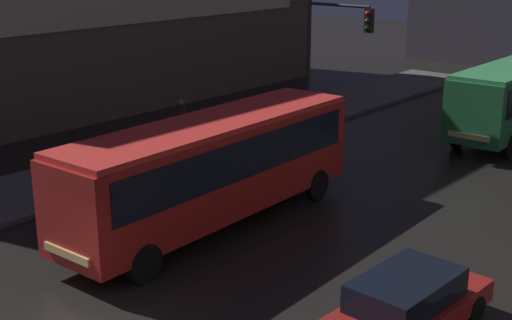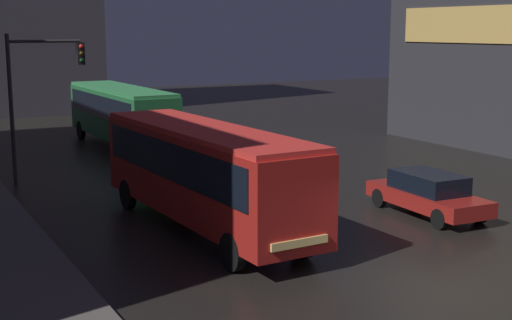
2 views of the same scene
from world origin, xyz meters
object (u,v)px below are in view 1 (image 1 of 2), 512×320
(pedestrian_near, at_px, (182,118))
(bus_near, at_px, (213,162))
(car_taxi, at_px, (405,306))
(traffic_light_main, at_px, (330,46))

(pedestrian_near, bearing_deg, bus_near, -7.38)
(pedestrian_near, bearing_deg, car_taxi, 3.55)
(bus_near, relative_size, traffic_light_main, 1.77)
(bus_near, xyz_separation_m, car_taxi, (7.23, -1.79, -1.23))
(bus_near, bearing_deg, car_taxi, 163.75)
(bus_near, xyz_separation_m, pedestrian_near, (-6.66, 5.04, -0.70))
(car_taxi, distance_m, traffic_light_main, 15.56)
(bus_near, bearing_deg, traffic_light_main, -75.94)
(car_taxi, relative_size, pedestrian_near, 2.49)
(car_taxi, bearing_deg, traffic_light_main, -46.50)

